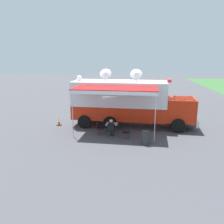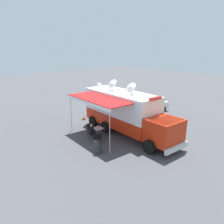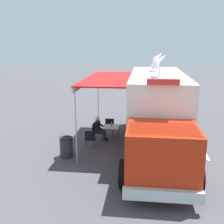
{
  "view_description": "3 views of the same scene",
  "coord_description": "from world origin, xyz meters",
  "px_view_note": "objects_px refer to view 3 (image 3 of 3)",
  "views": [
    {
      "loc": [
        18.48,
        0.85,
        5.47
      ],
      "look_at": [
        0.61,
        -0.54,
        1.2
      ],
      "focal_mm": 38.56,
      "sensor_mm": 36.0,
      "label": 1
    },
    {
      "loc": [
        12.75,
        12.39,
        7.02
      ],
      "look_at": [
        0.07,
        -1.04,
        1.54
      ],
      "focal_mm": 34.45,
      "sensor_mm": 36.0,
      "label": 2
    },
    {
      "loc": [
        1.74,
        12.93,
        4.89
      ],
      "look_at": [
        2.2,
        -0.64,
        1.45
      ],
      "focal_mm": 43.49,
      "sensor_mm": 36.0,
      "label": 3
    }
  ],
  "objects_px": {
    "water_bottle": "(112,124)",
    "folding_chair_at_table": "(96,130)",
    "command_truck": "(157,109)",
    "folding_chair_beside_table": "(109,126)",
    "folding_chair_spare_by_truck": "(91,138)",
    "trash_bin": "(66,147)",
    "folding_table": "(111,127)",
    "traffic_cone": "(139,114)",
    "seated_responder": "(99,128)"
  },
  "relations": [
    {
      "from": "command_truck",
      "to": "trash_bin",
      "type": "bearing_deg",
      "value": 15.15
    },
    {
      "from": "traffic_cone",
      "to": "water_bottle",
      "type": "bearing_deg",
      "value": 68.5
    },
    {
      "from": "folding_table",
      "to": "folding_chair_beside_table",
      "type": "xyz_separation_m",
      "value": [
        0.13,
        -0.85,
        -0.16
      ]
    },
    {
      "from": "folding_chair_beside_table",
      "to": "folding_chair_spare_by_truck",
      "type": "distance_m",
      "value": 2.15
    },
    {
      "from": "folding_chair_beside_table",
      "to": "folding_chair_spare_by_truck",
      "type": "xyz_separation_m",
      "value": [
        0.81,
        1.99,
        0.0
      ]
    },
    {
      "from": "command_truck",
      "to": "water_bottle",
      "type": "distance_m",
      "value": 2.67
    },
    {
      "from": "folding_chair_at_table",
      "to": "command_truck",
      "type": "bearing_deg",
      "value": 158.33
    },
    {
      "from": "folding_chair_beside_table",
      "to": "folding_table",
      "type": "bearing_deg",
      "value": 98.83
    },
    {
      "from": "command_truck",
      "to": "folding_chair_beside_table",
      "type": "relative_size",
      "value": 11.11
    },
    {
      "from": "seated_responder",
      "to": "trash_bin",
      "type": "relative_size",
      "value": 1.37
    },
    {
      "from": "folding_chair_beside_table",
      "to": "traffic_cone",
      "type": "bearing_deg",
      "value": -117.99
    },
    {
      "from": "water_bottle",
      "to": "seated_responder",
      "type": "xyz_separation_m",
      "value": [
        0.63,
        0.03,
        -0.18
      ]
    },
    {
      "from": "water_bottle",
      "to": "folding_chair_spare_by_truck",
      "type": "bearing_deg",
      "value": 49.93
    },
    {
      "from": "folding_chair_at_table",
      "to": "folding_chair_spare_by_truck",
      "type": "bearing_deg",
      "value": 82.56
    },
    {
      "from": "folding_table",
      "to": "seated_responder",
      "type": "distance_m",
      "value": 0.61
    },
    {
      "from": "water_bottle",
      "to": "folding_chair_at_table",
      "type": "distance_m",
      "value": 0.88
    },
    {
      "from": "folding_table",
      "to": "water_bottle",
      "type": "xyz_separation_m",
      "value": [
        -0.02,
        -0.01,
        0.16
      ]
    },
    {
      "from": "folding_chair_beside_table",
      "to": "folding_chair_spare_by_truck",
      "type": "height_order",
      "value": "same"
    },
    {
      "from": "command_truck",
      "to": "folding_table",
      "type": "height_order",
      "value": "command_truck"
    },
    {
      "from": "folding_table",
      "to": "trash_bin",
      "type": "bearing_deg",
      "value": 50.12
    },
    {
      "from": "seated_responder",
      "to": "command_truck",
      "type": "bearing_deg",
      "value": 157.28
    },
    {
      "from": "command_truck",
      "to": "folding_chair_spare_by_truck",
      "type": "distance_m",
      "value": 3.4
    },
    {
      "from": "folding_table",
      "to": "folding_chair_beside_table",
      "type": "relative_size",
      "value": 0.99
    },
    {
      "from": "folding_table",
      "to": "folding_chair_spare_by_truck",
      "type": "height_order",
      "value": "folding_chair_spare_by_truck"
    },
    {
      "from": "folding_chair_at_table",
      "to": "trash_bin",
      "type": "bearing_deg",
      "value": 64.15
    },
    {
      "from": "folding_chair_at_table",
      "to": "trash_bin",
      "type": "height_order",
      "value": "trash_bin"
    },
    {
      "from": "traffic_cone",
      "to": "seated_responder",
      "type": "bearing_deg",
      "value": 61.85
    },
    {
      "from": "command_truck",
      "to": "folding_chair_at_table",
      "type": "xyz_separation_m",
      "value": [
        2.94,
        -1.17,
        -1.43
      ]
    },
    {
      "from": "command_truck",
      "to": "seated_responder",
      "type": "bearing_deg",
      "value": -22.72
    },
    {
      "from": "folding_chair_beside_table",
      "to": "seated_responder",
      "type": "bearing_deg",
      "value": 61.25
    },
    {
      "from": "folding_chair_beside_table",
      "to": "traffic_cone",
      "type": "xyz_separation_m",
      "value": [
        -1.86,
        -3.5,
        -0.23
      ]
    },
    {
      "from": "command_truck",
      "to": "traffic_cone",
      "type": "height_order",
      "value": "command_truck"
    },
    {
      "from": "command_truck",
      "to": "folding_chair_spare_by_truck",
      "type": "relative_size",
      "value": 11.11
    },
    {
      "from": "command_truck",
      "to": "seated_responder",
      "type": "distance_m",
      "value": 3.25
    },
    {
      "from": "folding_chair_at_table",
      "to": "folding_chair_spare_by_truck",
      "type": "xyz_separation_m",
      "value": [
        0.15,
        1.13,
        0.0
      ]
    },
    {
      "from": "folding_chair_at_table",
      "to": "traffic_cone",
      "type": "bearing_deg",
      "value": -120.12
    },
    {
      "from": "command_truck",
      "to": "traffic_cone",
      "type": "xyz_separation_m",
      "value": [
        0.41,
        -5.52,
        -1.67
      ]
    },
    {
      "from": "folding_chair_at_table",
      "to": "trash_bin",
      "type": "xyz_separation_m",
      "value": [
        1.09,
        2.26,
        -0.06
      ]
    },
    {
      "from": "command_truck",
      "to": "folding_chair_beside_table",
      "type": "xyz_separation_m",
      "value": [
        2.27,
        -2.02,
        -1.43
      ]
    },
    {
      "from": "water_bottle",
      "to": "folding_chair_spare_by_truck",
      "type": "relative_size",
      "value": 0.26
    },
    {
      "from": "folding_chair_spare_by_truck",
      "to": "traffic_cone",
      "type": "relative_size",
      "value": 1.5
    },
    {
      "from": "command_truck",
      "to": "seated_responder",
      "type": "relative_size",
      "value": 7.73
    },
    {
      "from": "traffic_cone",
      "to": "trash_bin",
      "type": "bearing_deg",
      "value": 61.3
    },
    {
      "from": "folding_chair_at_table",
      "to": "folding_chair_spare_by_truck",
      "type": "distance_m",
      "value": 1.14
    },
    {
      "from": "folding_chair_spare_by_truck",
      "to": "trash_bin",
      "type": "bearing_deg",
      "value": 50.0
    },
    {
      "from": "folding_chair_spare_by_truck",
      "to": "seated_responder",
      "type": "distance_m",
      "value": 1.17
    },
    {
      "from": "folding_chair_spare_by_truck",
      "to": "command_truck",
      "type": "bearing_deg",
      "value": 179.32
    },
    {
      "from": "water_bottle",
      "to": "folding_chair_at_table",
      "type": "xyz_separation_m",
      "value": [
        0.82,
        0.02,
        -0.32
      ]
    },
    {
      "from": "folding_table",
      "to": "water_bottle",
      "type": "relative_size",
      "value": 3.86
    },
    {
      "from": "command_truck",
      "to": "folding_chair_spare_by_truck",
      "type": "xyz_separation_m",
      "value": [
        3.08,
        -0.04,
        -1.43
      ]
    }
  ]
}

